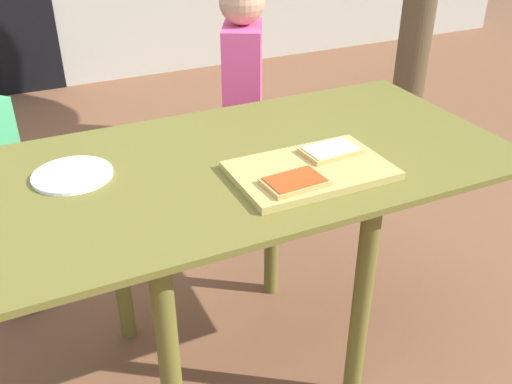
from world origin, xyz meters
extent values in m
plane|color=brown|center=(0.00, 0.00, 0.00)|extent=(16.00, 16.00, 0.00)
cube|color=brown|center=(0.00, 0.00, 0.73)|extent=(1.55, 0.74, 0.02)
cylinder|color=brown|center=(-0.28, -0.28, 0.36)|extent=(0.05, 0.05, 0.72)
cylinder|color=brown|center=(0.28, -0.28, 0.36)|extent=(0.05, 0.05, 0.72)
cylinder|color=brown|center=(-0.28, 0.28, 0.36)|extent=(0.05, 0.05, 0.72)
cylinder|color=brown|center=(0.28, 0.28, 0.36)|extent=(0.05, 0.05, 0.72)
cube|color=tan|center=(0.17, -0.15, 0.75)|extent=(0.40, 0.26, 0.02)
cube|color=#DC9F55|center=(0.09, -0.21, 0.76)|extent=(0.16, 0.11, 0.01)
cube|color=#CF4217|center=(0.09, -0.21, 0.77)|extent=(0.14, 0.10, 0.00)
cube|color=#DC9F55|center=(0.25, -0.10, 0.76)|extent=(0.16, 0.11, 0.01)
cube|color=beige|center=(0.25, -0.10, 0.77)|extent=(0.14, 0.10, 0.00)
cylinder|color=white|center=(-0.38, 0.09, 0.74)|extent=(0.20, 0.20, 0.01)
cylinder|color=#3A2C4B|center=(-0.56, 0.57, 0.22)|extent=(0.09, 0.09, 0.43)
cylinder|color=navy|center=(0.37, 0.72, 0.26)|extent=(0.09, 0.09, 0.52)
cylinder|color=navy|center=(0.31, 0.60, 0.26)|extent=(0.09, 0.09, 0.52)
cube|color=#E54C8C|center=(0.34, 0.66, 0.72)|extent=(0.23, 0.28, 0.40)
sphere|color=tan|center=(0.34, 0.66, 1.00)|extent=(0.17, 0.17, 0.17)
camera|label=1|loc=(-0.50, -1.24, 1.43)|focal=39.90mm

